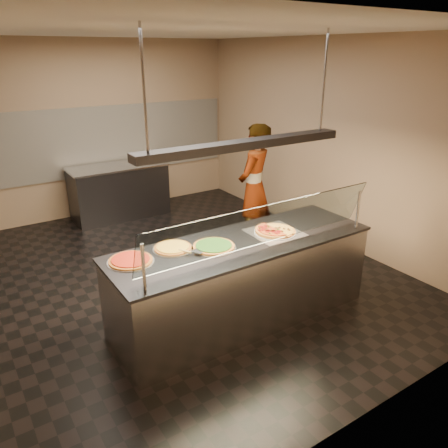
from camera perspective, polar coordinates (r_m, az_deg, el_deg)
ground at (r=5.95m, az=-5.44°, el=-6.45°), size 5.00×6.00×0.02m
ceiling at (r=5.26m, az=-6.70°, el=23.98°), size 5.00×6.00×0.02m
wall_back at (r=8.15m, az=-16.06°, el=11.79°), size 5.00×0.02×3.00m
wall_front at (r=3.19m, az=19.99°, el=-3.56°), size 5.00×0.02×3.00m
wall_right at (r=6.90m, az=13.12°, el=10.38°), size 0.02×6.00×3.00m
tile_band at (r=8.16m, az=-15.85°, el=10.38°), size 4.90×0.02×1.20m
serving_counter at (r=4.78m, az=2.38°, el=-7.37°), size 2.89×0.94×0.93m
sneeze_guard at (r=4.21m, az=5.25°, el=-0.19°), size 2.65×0.18×0.54m
perforated_tray at (r=4.82m, az=6.65°, el=-1.06°), size 0.55×0.55×0.01m
half_pizza_pepperoni at (r=4.75m, az=5.68°, el=-1.02°), size 0.24×0.45×0.05m
half_pizza_sausage at (r=4.87m, az=7.64°, el=-0.58°), size 0.23×0.45×0.04m
pizza_spinach at (r=4.43m, az=-1.39°, el=-2.88°), size 0.45×0.45×0.03m
pizza_cheese at (r=4.43m, az=-6.73°, el=-3.05°), size 0.41×0.41×0.03m
pizza_tomato at (r=4.23m, az=-12.11°, el=-4.65°), size 0.44×0.44×0.03m
pizza_spatula at (r=4.31m, az=-4.36°, el=-3.47°), size 0.26×0.20×0.02m
prep_table at (r=7.99m, az=-13.51°, el=4.20°), size 1.67×0.74×0.93m
worker at (r=6.38m, az=3.95°, el=4.71°), size 0.81×0.72×1.86m
heat_lamp_housing at (r=4.26m, az=2.70°, el=10.33°), size 2.30×0.18×0.08m
lamp_rod_left at (r=3.70m, az=-10.41°, el=16.80°), size 0.02×0.02×1.01m
lamp_rod_right at (r=4.84m, az=12.95°, el=17.71°), size 0.02×0.02×1.01m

